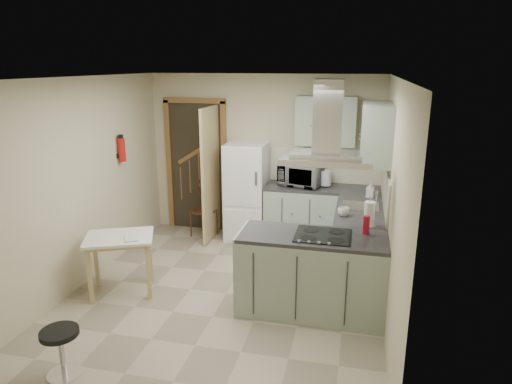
% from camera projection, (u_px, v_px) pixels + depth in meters
% --- Properties ---
extents(floor, '(4.20, 4.20, 0.00)m').
position_uv_depth(floor, '(227.00, 293.00, 5.44)').
color(floor, tan).
rests_on(floor, ground).
extents(ceiling, '(4.20, 4.20, 0.00)m').
position_uv_depth(ceiling, '(222.00, 78.00, 4.76)').
color(ceiling, silver).
rests_on(ceiling, back_wall).
extents(back_wall, '(3.60, 0.00, 3.60)m').
position_uv_depth(back_wall, '(264.00, 157.00, 7.07)').
color(back_wall, '#BEB493').
rests_on(back_wall, floor).
extents(left_wall, '(0.00, 4.20, 4.20)m').
position_uv_depth(left_wall, '(81.00, 183.00, 5.49)').
color(left_wall, '#BEB493').
rests_on(left_wall, floor).
extents(right_wall, '(0.00, 4.20, 4.20)m').
position_uv_depth(right_wall, '(392.00, 203.00, 4.71)').
color(right_wall, '#BEB493').
rests_on(right_wall, floor).
extents(doorway, '(1.10, 0.12, 2.10)m').
position_uv_depth(doorway, '(197.00, 166.00, 7.33)').
color(doorway, brown).
rests_on(doorway, floor).
extents(fridge, '(0.60, 0.60, 1.50)m').
position_uv_depth(fridge, '(247.00, 192.00, 6.96)').
color(fridge, white).
rests_on(fridge, floor).
extents(counter_back, '(1.08, 0.60, 0.90)m').
position_uv_depth(counter_back, '(302.00, 215.00, 6.86)').
color(counter_back, '#9EB2A0').
rests_on(counter_back, floor).
extents(counter_right, '(0.60, 1.95, 0.90)m').
position_uv_depth(counter_right, '(359.00, 235.00, 6.04)').
color(counter_right, '#9EB2A0').
rests_on(counter_right, floor).
extents(splashback, '(1.68, 0.02, 0.50)m').
position_uv_depth(splashback, '(326.00, 166.00, 6.87)').
color(splashback, beige).
rests_on(splashback, counter_back).
extents(wall_cabinet_back, '(0.85, 0.35, 0.70)m').
position_uv_depth(wall_cabinet_back, '(326.00, 121.00, 6.53)').
color(wall_cabinet_back, '#9EB2A0').
rests_on(wall_cabinet_back, back_wall).
extents(wall_cabinet_right, '(0.35, 0.90, 0.70)m').
position_uv_depth(wall_cabinet_right, '(376.00, 133.00, 5.38)').
color(wall_cabinet_right, '#9EB2A0').
rests_on(wall_cabinet_right, right_wall).
extents(peninsula, '(1.55, 0.65, 0.90)m').
position_uv_depth(peninsula, '(312.00, 274.00, 4.92)').
color(peninsula, '#9EB2A0').
rests_on(peninsula, floor).
extents(hob, '(0.58, 0.50, 0.01)m').
position_uv_depth(hob, '(323.00, 235.00, 4.78)').
color(hob, black).
rests_on(hob, peninsula).
extents(extractor_hood, '(0.90, 0.55, 0.10)m').
position_uv_depth(extractor_hood, '(326.00, 159.00, 4.56)').
color(extractor_hood, silver).
rests_on(extractor_hood, ceiling).
extents(sink, '(0.45, 0.40, 0.01)m').
position_uv_depth(sink, '(361.00, 206.00, 5.76)').
color(sink, silver).
rests_on(sink, counter_right).
extents(fire_extinguisher, '(0.10, 0.10, 0.32)m').
position_uv_depth(fire_extinguisher, '(122.00, 150.00, 6.25)').
color(fire_extinguisher, '#B2140F').
rests_on(fire_extinguisher, left_wall).
extents(drop_leaf_table, '(0.93, 0.82, 0.71)m').
position_uv_depth(drop_leaf_table, '(121.00, 265.00, 5.37)').
color(drop_leaf_table, '#D4C082').
rests_on(drop_leaf_table, floor).
extents(bentwood_chair, '(0.46, 0.46, 0.83)m').
position_uv_depth(bentwood_chair, '(204.00, 211.00, 7.16)').
color(bentwood_chair, '#4C3419').
rests_on(bentwood_chair, floor).
extents(stool, '(0.38, 0.38, 0.44)m').
position_uv_depth(stool, '(62.00, 352.00, 3.96)').
color(stool, black).
rests_on(stool, floor).
extents(microwave, '(0.68, 0.54, 0.33)m').
position_uv_depth(microwave, '(301.00, 174.00, 6.71)').
color(microwave, black).
rests_on(microwave, counter_back).
extents(kettle, '(0.18, 0.18, 0.25)m').
position_uv_depth(kettle, '(325.00, 178.00, 6.68)').
color(kettle, silver).
rests_on(kettle, counter_back).
extents(cereal_box, '(0.14, 0.21, 0.29)m').
position_uv_depth(cereal_box, '(315.00, 174.00, 6.84)').
color(cereal_box, gold).
rests_on(cereal_box, counter_back).
extents(soap_bottle, '(0.11, 0.11, 0.21)m').
position_uv_depth(soap_bottle, '(370.00, 189.00, 6.14)').
color(soap_bottle, silver).
rests_on(soap_bottle, counter_right).
extents(paper_towel, '(0.13, 0.13, 0.29)m').
position_uv_depth(paper_towel, '(369.00, 214.00, 5.03)').
color(paper_towel, white).
rests_on(paper_towel, counter_right).
extents(cup, '(0.16, 0.16, 0.10)m').
position_uv_depth(cup, '(343.00, 212.00, 5.39)').
color(cup, white).
rests_on(cup, counter_right).
extents(red_bottle, '(0.08, 0.08, 0.20)m').
position_uv_depth(red_bottle, '(366.00, 225.00, 4.81)').
color(red_bottle, '#A60E23').
rests_on(red_bottle, peninsula).
extents(book, '(0.22, 0.24, 0.09)m').
position_uv_depth(book, '(125.00, 236.00, 5.16)').
color(book, '#94313D').
rests_on(book, drop_leaf_table).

